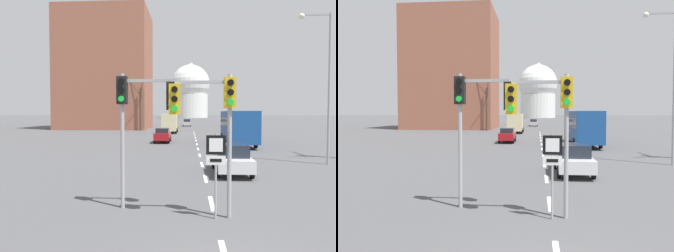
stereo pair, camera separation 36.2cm
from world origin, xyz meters
TOP-DOWN VIEW (x-y plane):
  - lane_stripe_1 at (0.00, 6.52)m, footprint 0.16×2.00m
  - lane_stripe_2 at (0.00, 11.02)m, footprint 0.16×2.00m
  - lane_stripe_3 at (0.00, 15.52)m, footprint 0.16×2.00m
  - lane_stripe_4 at (0.00, 20.02)m, footprint 0.16×2.00m
  - lane_stripe_5 at (0.00, 24.52)m, footprint 0.16×2.00m
  - lane_stripe_6 at (0.00, 29.02)m, footprint 0.16×2.00m
  - lane_stripe_7 at (0.00, 33.52)m, footprint 0.16×2.00m
  - lane_stripe_8 at (0.00, 38.02)m, footprint 0.16×2.00m
  - lane_stripe_9 at (0.00, 42.52)m, footprint 0.16×2.00m
  - lane_stripe_10 at (0.00, 47.02)m, footprint 0.16×2.00m
  - lane_stripe_11 at (0.00, 51.52)m, footprint 0.16×2.00m
  - traffic_signal_centre_tall at (-0.18, 4.90)m, footprint 2.09×0.34m
  - traffic_signal_near_left at (-2.54, 5.77)m, footprint 2.08×0.34m
  - route_sign_post at (0.00, 4.76)m, footprint 0.60×0.08m
  - street_lamp_right at (7.77, 16.09)m, footprint 2.06×0.36m
  - sedan_near_left at (-1.33, 75.02)m, footprint 1.96×4.58m
  - sedan_near_right at (1.50, 12.60)m, footprint 1.90×4.55m
  - sedan_mid_centre at (-3.77, 30.97)m, footprint 1.73×4.52m
  - city_bus at (4.21, 28.82)m, footprint 2.66×10.80m
  - delivery_truck at (-3.96, 47.96)m, footprint 2.44×7.20m
  - bare_tree_left_near at (-9.82, 54.55)m, footprint 2.83×3.42m
  - capitol_dome at (0.00, 207.29)m, footprint 24.84×24.84m
  - apartment_block_left at (-18.14, 62.18)m, footprint 18.00×14.00m

SIDE VIEW (x-z plane):
  - lane_stripe_1 at x=0.00m, z-range 0.00..0.01m
  - lane_stripe_2 at x=0.00m, z-range 0.00..0.01m
  - lane_stripe_3 at x=0.00m, z-range 0.00..0.01m
  - lane_stripe_4 at x=0.00m, z-range 0.00..0.01m
  - lane_stripe_5 at x=0.00m, z-range 0.00..0.01m
  - lane_stripe_6 at x=0.00m, z-range 0.00..0.01m
  - lane_stripe_7 at x=0.00m, z-range 0.00..0.01m
  - lane_stripe_8 at x=0.00m, z-range 0.00..0.01m
  - lane_stripe_9 at x=0.00m, z-range 0.00..0.01m
  - lane_stripe_10 at x=0.00m, z-range 0.00..0.01m
  - lane_stripe_11 at x=0.00m, z-range 0.00..0.01m
  - sedan_near_right at x=1.50m, z-range 0.01..1.64m
  - sedan_mid_centre at x=-3.77m, z-range 0.03..1.65m
  - sedan_near_left at x=-1.33m, z-range 0.00..1.73m
  - delivery_truck at x=-3.96m, z-range 0.13..3.27m
  - route_sign_post at x=0.00m, z-range 0.49..3.17m
  - city_bus at x=4.21m, z-range 0.31..3.79m
  - traffic_signal_centre_tall at x=-0.18m, z-range 1.16..5.70m
  - traffic_signal_near_left at x=-2.54m, z-range 1.20..5.89m
  - bare_tree_left_near at x=-9.82m, z-range -0.21..9.01m
  - street_lamp_right at x=7.77m, z-range 0.97..10.60m
  - apartment_block_left at x=-18.14m, z-range 0.00..24.10m
  - capitol_dome at x=0.00m, z-range -0.45..34.63m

